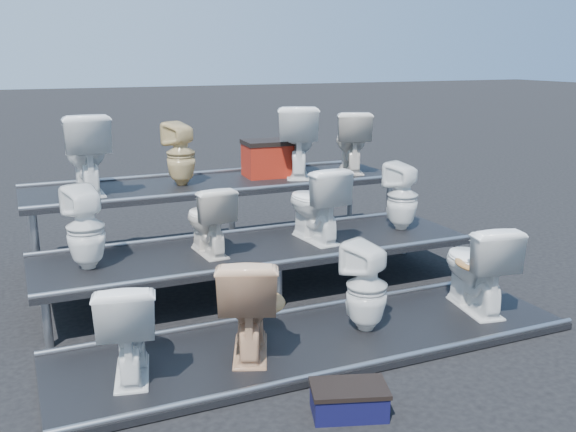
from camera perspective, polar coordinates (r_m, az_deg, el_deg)
name	(u,v)px	position (r m, az deg, el deg)	size (l,w,h in m)	color
ground	(260,291)	(6.35, -2.53, -6.71)	(80.00, 80.00, 0.00)	black
tier_front	(318,341)	(5.25, 2.67, -11.08)	(4.20, 1.20, 0.06)	black
tier_mid	(259,269)	(6.28, -2.56, -4.75)	(4.20, 1.20, 0.46)	black
tier_back	(219,219)	(7.40, -6.19, -0.25)	(4.20, 1.20, 0.86)	black
toilet_0	(128,326)	(4.67, -14.02, -9.50)	(0.41, 0.71, 0.73)	white
toilet_1	(249,303)	(4.86, -3.52, -7.71)	(0.44, 0.77, 0.79)	tan
toilet_2	(367,287)	(5.28, 6.99, -6.26)	(0.33, 0.34, 0.74)	white
toilet_3	(476,266)	(5.89, 16.39, -4.28)	(0.45, 0.78, 0.80)	white
toilet_4	(86,228)	(5.76, -17.56, -1.01)	(0.33, 0.33, 0.73)	white
toilet_5	(208,220)	(5.96, -7.13, -0.31)	(0.36, 0.63, 0.65)	silver
toilet_6	(315,203)	(6.34, 2.42, 1.14)	(0.42, 0.74, 0.75)	white
toilet_7	(402,196)	(6.84, 10.12, 1.74)	(0.32, 0.33, 0.71)	white
toilet_8	(86,153)	(6.95, -17.55, 5.35)	(0.46, 0.81, 0.83)	white
toilet_9	(181,154)	(7.13, -9.51, 5.47)	(0.31, 0.32, 0.69)	#D8BD7F
toilet_10	(296,141)	(7.58, 0.76, 6.72)	(0.47, 0.82, 0.84)	white
toilet_11	(351,141)	(7.91, 5.65, 6.63)	(0.41, 0.73, 0.74)	silver
red_crate	(267,160)	(7.58, -1.86, 4.96)	(0.52, 0.42, 0.38)	maroon
step_stool	(349,402)	(4.33, 5.43, -16.14)	(0.47, 0.28, 0.17)	black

